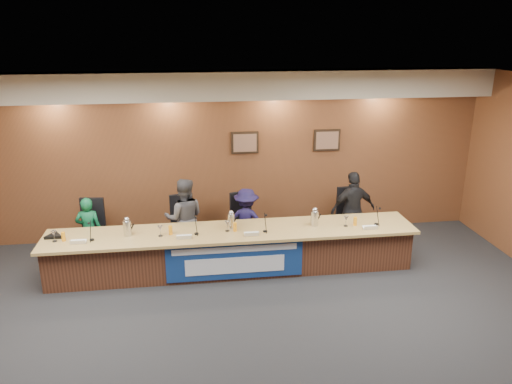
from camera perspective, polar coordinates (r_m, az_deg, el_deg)
floor at (r=6.59m, az=-0.61°, el=-18.45°), size 10.00×10.00×0.00m
ceiling at (r=5.32m, az=-0.73°, el=10.27°), size 10.00×8.00×0.04m
wall_back at (r=9.54m, az=-3.68°, el=4.15°), size 10.00×0.04×3.20m
soffit at (r=9.05m, az=-3.74°, el=12.07°), size 10.00×0.50×0.50m
dais_body at (r=8.46m, az=-2.68°, el=-6.77°), size 6.00×0.80×0.70m
dais_top at (r=8.26m, az=-2.69°, el=-4.57°), size 6.10×0.95×0.05m
banner at (r=8.08m, az=-2.41°, el=-7.83°), size 2.20×0.02×0.65m
banner_text_upper at (r=7.98m, az=-2.42°, el=-6.58°), size 2.00×0.01×0.10m
banner_text_lower at (r=8.10m, az=-2.40°, el=-8.38°), size 1.60×0.01×0.28m
wall_photo_left at (r=9.49m, az=-1.28°, el=5.66°), size 0.52×0.04×0.42m
wall_photo_right at (r=9.80m, az=8.10°, el=5.89°), size 0.52×0.04×0.42m
panelist_a at (r=9.13m, az=-18.54°, el=-4.15°), size 0.43×0.28×1.19m
panelist_b at (r=8.90m, az=-8.18°, el=-2.99°), size 0.72×0.57×1.45m
panelist_c at (r=9.00m, az=-1.10°, el=-3.36°), size 0.89×0.67×1.22m
panelist_d at (r=9.38m, az=11.00°, el=-2.02°), size 0.89×0.45×1.45m
office_chair_a at (r=9.26m, az=-18.36°, el=-4.57°), size 0.54×0.54×0.08m
office_chair_b at (r=9.09m, az=-8.11°, el=-4.21°), size 0.58×0.58×0.08m
office_chair_c at (r=9.14m, az=-1.17°, el=-3.88°), size 0.61×0.61×0.08m
office_chair_d at (r=9.55m, az=10.73°, el=-3.20°), size 0.50×0.50×0.08m
nameplate_a at (r=8.19m, az=-19.72°, el=-5.38°), size 0.24×0.08×0.10m
microphone_a at (r=8.29m, az=-18.24°, el=-5.20°), size 0.07×0.07×0.02m
juice_glass_a at (r=8.39m, az=-21.15°, el=-4.77°), size 0.06×0.06×0.15m
water_glass_a at (r=8.41m, az=-22.08°, el=-4.71°), size 0.08×0.08×0.18m
nameplate_b at (r=7.97m, az=-8.22°, el=-5.10°), size 0.24×0.08×0.10m
microphone_b at (r=8.15m, az=-6.82°, el=-4.75°), size 0.07×0.07×0.02m
juice_glass_b at (r=8.18m, az=-9.75°, el=-4.31°), size 0.06×0.06×0.15m
water_glass_b at (r=8.14m, az=-10.88°, el=-4.40°), size 0.08×0.08×0.18m
nameplate_c at (r=8.00m, az=-0.47°, el=-4.81°), size 0.24×0.08×0.10m
microphone_c at (r=8.19m, az=1.05°, el=-4.50°), size 0.07×0.07×0.02m
juice_glass_c at (r=8.19m, az=-2.42°, el=-4.01°), size 0.06×0.06×0.15m
water_glass_c at (r=8.20m, az=-3.29°, el=-3.90°), size 0.08×0.08×0.18m
nameplate_d at (r=8.46m, az=13.00°, el=-3.96°), size 0.24×0.08×0.10m
microphone_d at (r=8.72m, az=13.58°, el=-3.58°), size 0.07×0.07×0.02m
juice_glass_d at (r=8.58m, az=11.26°, el=-3.30°), size 0.06×0.06×0.15m
water_glass_d at (r=8.52m, az=10.25°, el=-3.30°), size 0.08×0.08×0.18m
carafe_left at (r=8.26m, az=-14.48°, el=-4.04°), size 0.13×0.13×0.25m
carafe_mid at (r=8.30m, az=-2.86°, el=-3.32°), size 0.11×0.11×0.25m
carafe_right at (r=8.45m, az=6.71°, el=-3.01°), size 0.13×0.13×0.26m
speakerphone at (r=8.60m, az=-22.09°, el=-4.68°), size 0.32×0.32×0.05m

